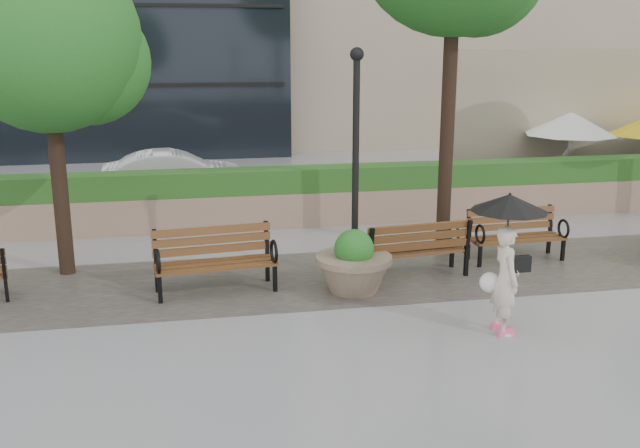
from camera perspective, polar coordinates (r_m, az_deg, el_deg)
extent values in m
plane|color=gray|center=(10.42, 6.57, -9.31)|extent=(100.00, 100.00, 0.00)
cube|color=#383330|center=(13.12, 2.66, -4.16)|extent=(28.00, 3.20, 0.01)
cube|color=#8F735C|center=(16.78, -0.51, 1.38)|extent=(24.00, 0.80, 0.80)
cube|color=#1B4818|center=(16.65, -0.52, 3.65)|extent=(24.00, 0.75, 0.55)
cube|color=tan|center=(22.89, 22.32, 7.86)|extent=(10.00, 0.60, 4.00)
cube|color=#1B4818|center=(21.02, 23.99, 2.92)|extent=(8.00, 0.50, 0.90)
cube|color=black|center=(20.73, -2.51, 2.75)|extent=(40.00, 7.00, 0.00)
torus|color=black|center=(13.15, -24.03, -2.68)|extent=(0.13, 0.36, 0.36)
cube|color=brown|center=(12.23, -8.33, -3.25)|extent=(2.10, 0.84, 0.06)
cube|color=brown|center=(12.44, -8.63, -1.27)|extent=(2.05, 0.36, 0.48)
cube|color=black|center=(12.34, -8.32, -4.26)|extent=(2.12, 0.95, 0.52)
torus|color=black|center=(11.88, -12.83, -2.96)|extent=(0.10, 0.42, 0.42)
torus|color=black|center=(12.16, -3.71, -2.22)|extent=(0.10, 0.42, 0.42)
cube|color=brown|center=(13.08, 7.40, -2.11)|extent=(2.05, 0.82, 0.06)
cube|color=brown|center=(12.72, 8.03, -1.00)|extent=(1.99, 0.36, 0.47)
cube|color=black|center=(13.12, 7.43, -3.12)|extent=(2.06, 0.93, 0.51)
torus|color=black|center=(13.61, 10.68, -0.72)|extent=(0.10, 0.41, 0.41)
torus|color=black|center=(12.85, 3.24, -1.39)|extent=(0.10, 0.41, 0.41)
cube|color=brown|center=(14.41, 15.48, -1.11)|extent=(1.89, 0.64, 0.05)
cube|color=brown|center=(14.57, 15.02, 0.40)|extent=(1.87, 0.21, 0.44)
cube|color=black|center=(14.49, 15.37, -1.91)|extent=(1.90, 0.75, 0.48)
torus|color=black|center=(13.80, 12.69, -0.81)|extent=(0.07, 0.39, 0.38)
torus|color=black|center=(14.65, 18.90, -0.36)|extent=(0.07, 0.39, 0.38)
cylinder|color=#7F6B56|center=(12.17, 2.73, -2.81)|extent=(1.31, 1.31, 0.11)
sphere|color=#164E18|center=(12.12, 2.74, -2.00)|extent=(0.68, 0.68, 0.68)
cylinder|color=black|center=(12.72, 2.86, 4.33)|extent=(0.12, 0.12, 3.92)
cylinder|color=black|center=(13.15, 2.76, -3.45)|extent=(0.28, 0.28, 0.30)
sphere|color=black|center=(12.53, 2.97, 13.41)|extent=(0.24, 0.24, 0.24)
cylinder|color=black|center=(13.61, -20.21, 4.16)|extent=(0.28, 0.28, 3.93)
sphere|color=#164E18|center=(13.43, -21.05, 13.64)|extent=(3.21, 3.21, 3.21)
sphere|color=#164E18|center=(13.65, -18.16, 12.21)|extent=(2.25, 2.25, 2.25)
cylinder|color=black|center=(14.49, 10.21, 9.04)|extent=(0.28, 0.28, 5.77)
cylinder|color=black|center=(21.08, 19.00, 2.30)|extent=(0.40, 0.40, 0.10)
cylinder|color=#99999E|center=(20.90, 19.23, 5.11)|extent=(0.06, 0.06, 2.20)
cone|color=white|center=(20.79, 19.44, 7.56)|extent=(2.50, 2.50, 0.60)
imported|color=white|center=(20.07, -11.49, 3.94)|extent=(3.97, 1.59, 1.28)
imported|color=beige|center=(10.72, 14.64, -4.07)|extent=(0.46, 0.65, 1.73)
cube|color=#F2598C|center=(11.11, 14.14, -7.91)|extent=(0.12, 0.24, 0.09)
cube|color=#F2598C|center=(10.89, 14.66, -8.41)|extent=(0.12, 0.24, 0.09)
cube|color=black|center=(10.80, 15.67, -3.10)|extent=(0.12, 0.33, 0.24)
sphere|color=white|center=(10.91, 13.42, -4.57)|extent=(0.30, 0.30, 0.30)
cylinder|color=black|center=(10.59, 14.76, -0.65)|extent=(0.02, 0.02, 0.92)
cone|color=black|center=(10.49, 14.91, 1.63)|extent=(1.12, 1.12, 0.24)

